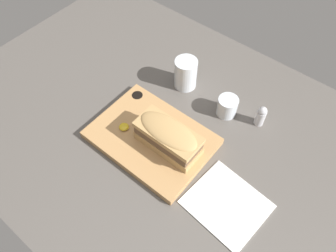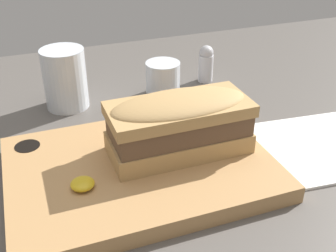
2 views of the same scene
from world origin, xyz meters
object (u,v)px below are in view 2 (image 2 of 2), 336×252
Objects in this scene: serving_board at (139,168)px; sandwich at (179,122)px; water_glass at (66,82)px; salt_shaker at (206,63)px; napkin at (327,145)px; wine_glass at (163,79)px.

serving_board is 1.82× the size of sandwich.
salt_shaker is at bearing 3.10° from water_glass.
salt_shaker reaches higher than napkin.
water_glass is 0.50× the size of napkin.
wine_glass is at bearing -163.80° from salt_shaker.
napkin is (28.55, -2.95, -0.99)cm from serving_board.
serving_board is at bearing -174.79° from sandwich.
wine_glass is at bearing 75.68° from sandwich.
napkin is (16.97, -25.56, -2.83)cm from wine_glass.
serving_board is 28.72cm from napkin.
sandwich is 26.36cm from water_glass.
serving_board is 4.70× the size of salt_shaker.
sandwich is at bearing -63.44° from water_glass.
wine_glass is 10.47cm from salt_shaker.
wine_glass is at bearing -4.70° from water_glass.
salt_shaker is (21.60, 25.52, 2.55)cm from serving_board.
water_glass is (-5.80, 24.04, 3.37)cm from serving_board.
sandwich is (5.94, 0.54, 5.64)cm from serving_board.
wine_glass is at bearing 62.88° from serving_board.
serving_board is 3.28× the size of water_glass.
sandwich reaches higher than wine_glass.
wine_glass is 0.86× the size of salt_shaker.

